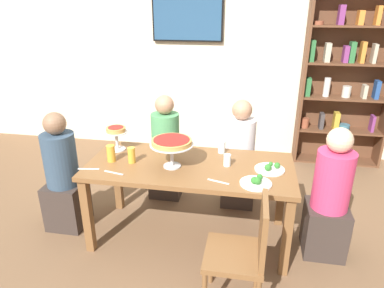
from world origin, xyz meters
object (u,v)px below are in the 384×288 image
(water_glass_clear_near, at_px, (227,160))
(water_glass_clear_far, at_px, (222,147))
(deep_dish_pizza_stand, at_px, (172,144))
(chair_near_right, at_px, (245,250))
(cutlery_fork_far, at_px, (89,169))
(personal_pizza_stand, at_px, (116,133))
(salad_plate_far_diner, at_px, (256,182))
(dining_table, at_px, (190,174))
(beer_glass_amber_tall, at_px, (111,153))
(salad_plate_near_diner, at_px, (270,168))
(diner_head_east, at_px, (329,203))
(diner_far_right, at_px, (239,161))
(television, at_px, (187,18))
(diner_far_left, at_px, (166,154))
(beer_glass_amber_short, at_px, (132,155))
(cutlery_fork_near, at_px, (114,173))
(bookshelf, at_px, (346,79))
(diner_head_west, at_px, (64,180))
(cutlery_knife_near, at_px, (218,182))

(water_glass_clear_near, distance_m, water_glass_clear_far, 0.28)
(deep_dish_pizza_stand, xyz_separation_m, water_glass_clear_near, (0.46, 0.10, -0.16))
(chair_near_right, relative_size, cutlery_fork_far, 4.83)
(personal_pizza_stand, distance_m, salad_plate_far_diner, 1.38)
(dining_table, bearing_deg, chair_near_right, -54.84)
(dining_table, xyz_separation_m, deep_dish_pizza_stand, (-0.14, -0.07, 0.30))
(beer_glass_amber_tall, bearing_deg, salad_plate_near_diner, 2.61)
(diner_head_east, bearing_deg, deep_dish_pizza_stand, 2.56)
(beer_glass_amber_tall, height_order, water_glass_clear_near, beer_glass_amber_tall)
(chair_near_right, relative_size, deep_dish_pizza_stand, 2.38)
(diner_far_right, xyz_separation_m, deep_dish_pizza_stand, (-0.54, -0.74, 0.46))
(television, relative_size, diner_far_left, 0.82)
(salad_plate_near_diner, xyz_separation_m, beer_glass_amber_tall, (-1.37, -0.06, 0.06))
(diner_head_east, bearing_deg, diner_far_left, -24.71)
(beer_glass_amber_short, bearing_deg, cutlery_fork_near, -109.96)
(water_glass_clear_far, bearing_deg, water_glass_clear_near, -74.77)
(salad_plate_near_diner, height_order, cutlery_fork_far, salad_plate_near_diner)
(personal_pizza_stand, relative_size, beer_glass_amber_tall, 1.53)
(beer_glass_amber_tall, distance_m, cutlery_fork_far, 0.24)
(deep_dish_pizza_stand, xyz_separation_m, beer_glass_amber_tall, (-0.55, 0.01, -0.14))
(salad_plate_near_diner, bearing_deg, dining_table, -179.40)
(bookshelf, xyz_separation_m, diner_far_left, (-2.05, -1.30, -0.64))
(diner_far_right, relative_size, salad_plate_near_diner, 4.64)
(water_glass_clear_far, xyz_separation_m, cutlery_fork_near, (-0.83, -0.57, -0.05))
(diner_far_left, bearing_deg, diner_far_right, 86.95)
(diner_far_left, height_order, beer_glass_amber_short, diner_far_left)
(bookshelf, bearing_deg, beer_glass_amber_tall, -138.50)
(dining_table, bearing_deg, cutlery_fork_far, -163.70)
(diner_far_right, distance_m, cutlery_fork_far, 1.55)
(television, relative_size, salad_plate_near_diner, 3.81)
(beer_glass_amber_tall, xyz_separation_m, cutlery_fork_far, (-0.13, -0.18, -0.07))
(diner_far_left, xyz_separation_m, beer_glass_amber_tall, (-0.29, -0.77, 0.32))
(dining_table, height_order, water_glass_clear_near, water_glass_clear_near)
(water_glass_clear_near, bearing_deg, beer_glass_amber_short, -174.29)
(cutlery_fork_far, bearing_deg, diner_head_west, 142.34)
(beer_glass_amber_tall, xyz_separation_m, water_glass_clear_far, (0.93, 0.36, -0.02))
(diner_head_west, xyz_separation_m, beer_glass_amber_tall, (0.51, -0.03, 0.32))
(salad_plate_far_diner, bearing_deg, diner_far_left, 134.64)
(diner_head_east, bearing_deg, salad_plate_far_diner, 21.99)
(bookshelf, bearing_deg, diner_head_east, -103.14)
(diner_head_east, relative_size, deep_dish_pizza_stand, 3.15)
(personal_pizza_stand, xyz_separation_m, cutlery_knife_near, (1.01, -0.46, -0.17))
(diner_head_west, relative_size, diner_far_left, 1.00)
(bookshelf, distance_m, beer_glass_amber_tall, 3.14)
(bookshelf, distance_m, diner_head_west, 3.57)
(dining_table, xyz_separation_m, water_glass_clear_near, (0.32, 0.03, 0.14))
(bookshelf, bearing_deg, diner_far_right, -133.02)
(television, xyz_separation_m, salad_plate_near_diner, (1.10, -2.10, -1.08))
(salad_plate_far_diner, bearing_deg, diner_far_right, 99.82)
(bookshelf, height_order, television, bookshelf)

